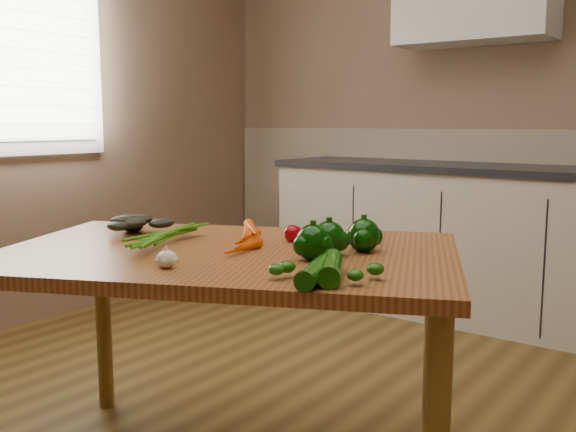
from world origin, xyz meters
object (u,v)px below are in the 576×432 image
at_px(tomato_b, 329,233).
at_px(tomato_c, 368,233).
at_px(table, 228,276).
at_px(carrot_bunch, 220,236).
at_px(leafy_greens, 142,220).
at_px(pepper_a, 329,238).
at_px(zucchini_a, 331,268).
at_px(zucchini_b, 315,272).
at_px(tomato_a, 293,233).
at_px(pepper_c, 313,243).
at_px(pepper_b, 364,235).
at_px(garlic_bulb, 167,259).

distance_m(tomato_b, tomato_c, 0.13).
height_order(table, carrot_bunch, carrot_bunch).
distance_m(leafy_greens, pepper_a, 0.73).
relative_size(pepper_a, tomato_b, 1.31).
xyz_separation_m(tomato_b, zucchini_a, (0.26, -0.39, -0.01)).
xyz_separation_m(tomato_b, zucchini_b, (0.25, -0.45, -0.01)).
distance_m(table, zucchini_b, 0.50).
height_order(tomato_a, tomato_c, tomato_c).
relative_size(zucchini_a, zucchini_b, 1.11).
bearing_deg(leafy_greens, pepper_c, 0.31).
bearing_deg(table, leafy_greens, 151.43).
bearing_deg(pepper_a, zucchini_b, -62.83).
xyz_separation_m(pepper_a, tomato_b, (-0.09, 0.15, -0.01)).
bearing_deg(zucchini_b, pepper_a, 117.17).
xyz_separation_m(pepper_a, pepper_b, (0.06, 0.11, 0.00)).
height_order(carrot_bunch, tomato_a, carrot_bunch).
relative_size(carrot_bunch, pepper_a, 2.61).
xyz_separation_m(tomato_a, zucchini_a, (0.37, -0.35, -0.00)).
bearing_deg(pepper_a, carrot_bunch, -163.53).
bearing_deg(pepper_b, garlic_bulb, -121.78).
bearing_deg(tomato_c, pepper_b, -65.19).
xyz_separation_m(pepper_a, tomato_a, (-0.21, 0.10, -0.02)).
height_order(table, leafy_greens, leafy_greens).
xyz_separation_m(table, pepper_b, (0.36, 0.23, 0.13)).
height_order(zucchini_a, zucchini_b, zucchini_a).
relative_size(garlic_bulb, pepper_c, 0.56).
relative_size(tomato_a, tomato_c, 0.85).
bearing_deg(zucchini_b, leafy_greens, 166.57).
bearing_deg(pepper_c, pepper_a, 91.23).
height_order(tomato_c, zucchini_a, tomato_c).
bearing_deg(tomato_b, tomato_c, 44.27).
height_order(garlic_bulb, tomato_a, tomato_a).
bearing_deg(tomato_a, leafy_greens, -159.20).
height_order(carrot_bunch, tomato_c, carrot_bunch).
xyz_separation_m(garlic_bulb, tomato_b, (0.17, 0.55, 0.01)).
distance_m(tomato_c, zucchini_a, 0.51).
relative_size(leafy_greens, pepper_b, 2.01).
bearing_deg(tomato_c, tomato_a, -147.64).
relative_size(carrot_bunch, tomato_b, 3.42).
xyz_separation_m(leafy_greens, tomato_a, (0.51, 0.20, -0.02)).
xyz_separation_m(carrot_bunch, tomato_b, (0.25, 0.25, -0.00)).
bearing_deg(pepper_c, garlic_bulb, -129.46).
bearing_deg(pepper_a, garlic_bulb, -122.71).
bearing_deg(carrot_bunch, pepper_c, -22.35).
relative_size(pepper_c, zucchini_b, 0.51).
bearing_deg(tomato_b, table, -127.66).
bearing_deg(tomato_c, garlic_bulb, -111.88).
bearing_deg(zucchini_a, tomato_b, 123.51).
bearing_deg(pepper_b, carrot_bunch, -152.54).
bearing_deg(zucchini_a, pepper_a, 123.91).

